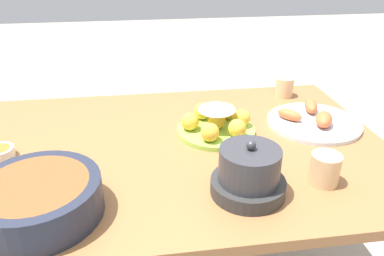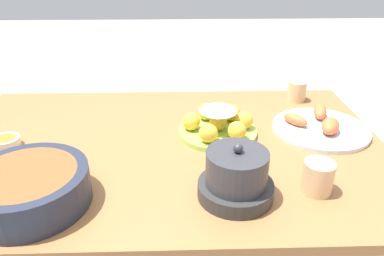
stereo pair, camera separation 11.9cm
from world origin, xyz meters
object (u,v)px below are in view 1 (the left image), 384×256
serving_bowl (38,198)px  cup_near (284,87)px  dining_table (167,172)px  cup_far (325,169)px  cake_plate (217,123)px  sauce_bowl (0,152)px  warming_pot (249,174)px  seafood_platter (313,120)px

serving_bowl → cup_near: (-0.83, -0.63, -0.01)m
dining_table → cup_far: size_ratio=16.44×
dining_table → cake_plate: cake_plate is taller
sauce_bowl → cup_far: (-0.89, 0.26, 0.03)m
cake_plate → serving_bowl: bearing=35.4°
dining_table → serving_bowl: (0.32, 0.28, 0.15)m
serving_bowl → warming_pot: (-0.50, -0.01, 0.01)m
cake_plate → seafood_platter: (-0.34, -0.02, -0.02)m
serving_bowl → seafood_platter: 0.91m
seafood_platter → cup_near: cup_near is taller
dining_table → cup_near: size_ratio=17.69×
cup_far → warming_pot: bearing=4.1°
seafood_platter → sauce_bowl: bearing=4.4°
seafood_platter → cup_near: bearing=-88.1°
serving_bowl → warming_pot: warming_pot is taller
dining_table → cake_plate: size_ratio=5.41×
serving_bowl → sauce_bowl: serving_bowl is taller
serving_bowl → seafood_platter: (-0.84, -0.37, -0.03)m
dining_table → cup_near: 0.63m
dining_table → cake_plate: 0.23m
dining_table → cake_plate: bearing=-159.6°
cup_near → cup_far: bearing=79.1°
serving_bowl → seafood_platter: size_ratio=0.92×
seafood_platter → warming_pot: size_ratio=1.67×
sauce_bowl → warming_pot: size_ratio=0.45×
serving_bowl → cup_near: bearing=-142.8°
dining_table → serving_bowl: size_ratio=4.75×
dining_table → sauce_bowl: sauce_bowl is taller
seafood_platter → dining_table: bearing=9.0°
dining_table → cup_near: bearing=-146.0°
cup_near → cup_far: (0.12, 0.60, 0.00)m
serving_bowl → warming_pot: size_ratio=1.54×
cake_plate → cup_far: (-0.22, 0.32, 0.01)m
sauce_bowl → cup_near: cup_near is taller
cake_plate → sauce_bowl: bearing=5.2°
dining_table → cup_far: (-0.39, 0.26, 0.14)m
cake_plate → cup_far: size_ratio=3.04×
sauce_bowl → warming_pot: 0.73m
cup_near → cake_plate: bearing=39.7°
seafood_platter → warming_pot: (0.33, 0.35, 0.04)m
cup_near → cup_far: 0.61m
seafood_platter → cup_far: (0.12, 0.34, 0.03)m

